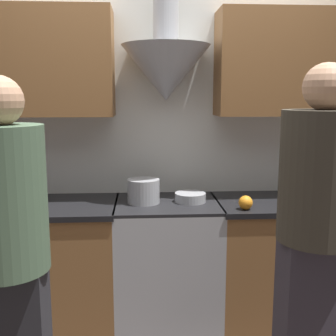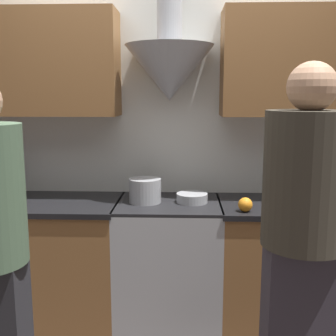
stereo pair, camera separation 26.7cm
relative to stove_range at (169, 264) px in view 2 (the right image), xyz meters
name	(u,v)px [view 2 (the right image)]	position (x,y,z in m)	size (l,w,h in m)	color
wall_back	(161,110)	(-0.07, 0.26, 1.04)	(8.40, 0.59, 2.60)	silver
counter_left	(6,262)	(-1.13, 0.00, 0.00)	(1.59, 0.62, 0.88)	brown
counter_right	(310,267)	(0.96, 0.00, 0.00)	(1.24, 0.62, 0.88)	brown
stove_range	(169,264)	(0.00, 0.00, 0.00)	(0.70, 0.60, 0.88)	#A8AAAF
stock_pot	(145,191)	(-0.16, -0.01, 0.52)	(0.21, 0.21, 0.16)	#A8AAAF
mixing_bowl	(192,198)	(0.16, 0.00, 0.47)	(0.21, 0.21, 0.06)	#A8AAAF
orange_fruit	(245,205)	(0.48, -0.21, 0.48)	(0.09, 0.09, 0.09)	orange
chefs_knife	(334,203)	(1.10, 0.00, 0.44)	(0.22, 0.13, 0.01)	silver
person_foreground_right	(303,243)	(0.63, -0.95, 0.50)	(0.37, 0.37, 1.73)	#38333D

